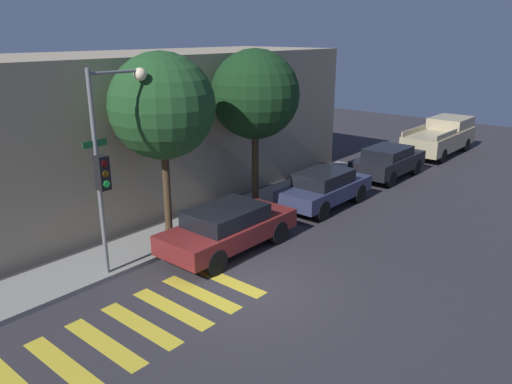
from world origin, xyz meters
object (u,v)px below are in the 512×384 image
at_px(traffic_light_pole, 109,149).
at_px(sedan_near_corner, 228,227).
at_px(sedan_middle, 324,188).
at_px(tree_midblock, 255,95).
at_px(sedan_far_end, 388,161).
at_px(pickup_truck, 441,136).
at_px(tree_near_corner, 162,106).

distance_m(traffic_light_pole, sedan_near_corner, 4.37).
height_order(sedan_middle, tree_midblock, tree_midblock).
bearing_deg(tree_midblock, sedan_near_corner, -150.75).
relative_size(sedan_near_corner, sedan_far_end, 1.07).
xyz_separation_m(pickup_truck, tree_midblock, (-13.54, 2.09, 3.35)).
distance_m(traffic_light_pole, sedan_middle, 9.05).
bearing_deg(traffic_light_pole, sedan_far_end, -5.23).
bearing_deg(traffic_light_pole, tree_near_corner, 18.19).
bearing_deg(sedan_far_end, sedan_near_corner, 180.00).
bearing_deg(pickup_truck, tree_midblock, 171.25).
bearing_deg(sedan_middle, traffic_light_pole, 171.50).
distance_m(sedan_near_corner, pickup_truck, 17.27).
height_order(sedan_middle, pickup_truck, pickup_truck).
bearing_deg(sedan_near_corner, tree_near_corner, 106.53).
bearing_deg(sedan_near_corner, tree_midblock, 29.25).
bearing_deg(traffic_light_pole, sedan_middle, -8.50).
xyz_separation_m(sedan_middle, tree_near_corner, (-6.03, 2.09, 3.58)).
xyz_separation_m(sedan_near_corner, tree_near_corner, (-0.62, 2.09, 3.58)).
relative_size(sedan_middle, sedan_far_end, 1.00).
distance_m(sedan_far_end, pickup_truck, 6.48).
relative_size(sedan_middle, tree_near_corner, 0.72).
relative_size(traffic_light_pole, pickup_truck, 0.99).
xyz_separation_m(pickup_truck, tree_near_corner, (-17.89, 2.09, 3.39)).
distance_m(pickup_truck, tree_near_corner, 18.32).
distance_m(sedan_middle, sedan_far_end, 5.38).
distance_m(sedan_middle, pickup_truck, 11.86).
bearing_deg(sedan_near_corner, sedan_far_end, 0.00).
distance_m(sedan_near_corner, sedan_far_end, 10.79).
bearing_deg(sedan_middle, pickup_truck, 0.00).
xyz_separation_m(sedan_near_corner, tree_midblock, (3.72, 2.09, 3.54)).
height_order(sedan_near_corner, tree_near_corner, tree_near_corner).
bearing_deg(tree_near_corner, sedan_middle, -19.08).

